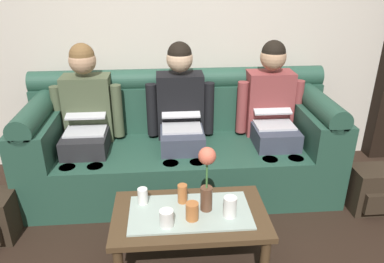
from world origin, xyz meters
TOP-DOWN VIEW (x-y plane):
  - back_wall_patterned at (0.00, 1.70)m, footprint 6.00×0.12m
  - couch at (0.00, 1.17)m, footprint 2.48×0.88m
  - person_left at (-0.75, 1.17)m, footprint 0.56×0.67m
  - person_middle at (0.00, 1.17)m, footprint 0.56×0.67m
  - person_right at (0.75, 1.17)m, footprint 0.56×0.67m
  - coffee_table at (0.00, 0.21)m, footprint 0.94×0.54m
  - flower_vase at (0.10, 0.22)m, footprint 0.10×0.10m
  - cup_near_left at (-0.29, 0.32)m, footprint 0.06×0.06m
  - cup_near_right at (0.23, 0.15)m, footprint 0.08×0.08m
  - cup_far_center at (0.01, 0.13)m, footprint 0.08×0.08m
  - cup_far_left at (-0.14, 0.09)m, footprint 0.08×0.08m
  - cup_far_right at (-0.04, 0.31)m, footprint 0.06×0.06m
  - backpack_right at (1.43, 0.67)m, footprint 0.29×0.29m

SIDE VIEW (x-z plane):
  - backpack_right at x=1.43m, z-range 0.00..0.35m
  - coffee_table at x=0.00m, z-range 0.14..0.54m
  - couch at x=0.00m, z-range -0.11..0.85m
  - cup_far_left at x=-0.14m, z-range 0.40..0.50m
  - cup_near_left at x=-0.29m, z-range 0.40..0.50m
  - cup_far_center at x=0.01m, z-range 0.40..0.51m
  - cup_far_right at x=-0.04m, z-range 0.40..0.52m
  - cup_near_right at x=0.23m, z-range 0.40..0.53m
  - flower_vase at x=0.10m, z-range 0.43..0.85m
  - person_middle at x=0.00m, z-range 0.05..1.27m
  - person_right at x=0.75m, z-range 0.05..1.27m
  - person_left at x=-0.75m, z-range 0.05..1.27m
  - back_wall_patterned at x=0.00m, z-range 0.00..2.90m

